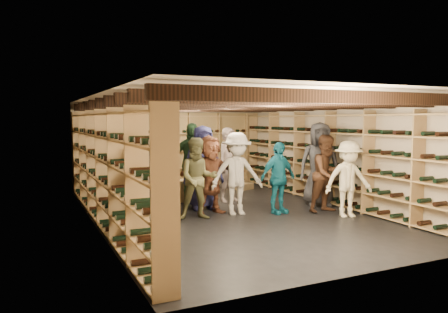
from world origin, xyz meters
name	(u,v)px	position (x,y,z in m)	size (l,w,h in m)	color
ground	(230,213)	(0.00, 0.00, 0.00)	(8.00, 8.00, 0.00)	black
walls	(230,156)	(0.00, 0.00, 1.20)	(5.52, 8.02, 2.40)	#BDAC93
ceiling	(231,98)	(0.00, 0.00, 2.40)	(5.50, 8.00, 0.01)	beige
ceiling_joists	(231,105)	(0.00, 0.00, 2.26)	(5.40, 7.12, 0.18)	black
wine_rack_left	(105,168)	(-2.57, 0.00, 1.08)	(0.32, 7.50, 2.15)	#A4834F
wine_rack_right	(330,157)	(2.57, 0.00, 1.08)	(0.32, 7.50, 2.15)	#A4834F
wine_rack_back	(173,150)	(0.00, 3.83, 1.07)	(4.70, 0.30, 2.15)	#A4834F
crate_stack_left	(154,196)	(-1.28, 1.30, 0.26)	(0.54, 0.39, 0.51)	tan
crate_stack_right	(185,191)	(-0.42, 1.65, 0.26)	(0.51, 0.35, 0.51)	tan
crate_loose	(243,186)	(1.66, 2.62, 0.09)	(0.50, 0.33, 0.17)	tan
person_0	(144,193)	(-2.18, -1.35, 0.79)	(0.77, 0.50, 1.59)	black
person_2	(198,179)	(-0.83, -0.26, 0.80)	(0.78, 0.61, 1.61)	brown
person_3	(348,179)	(1.98, -1.33, 0.77)	(0.99, 0.57, 1.54)	beige
person_4	(278,178)	(0.88, -0.46, 0.75)	(0.88, 0.37, 1.50)	#12627A
person_5	(210,175)	(-0.42, 0.10, 0.82)	(1.52, 0.48, 1.64)	brown
person_6	(203,167)	(-0.36, 0.65, 0.92)	(0.90, 0.58, 1.83)	#1D1E49
person_7	(230,165)	(0.55, 1.18, 0.88)	(0.64, 0.42, 1.77)	gray
person_8	(327,174)	(1.88, -0.79, 0.82)	(0.80, 0.62, 1.64)	#442819
person_9	(237,174)	(0.05, -0.20, 0.85)	(1.09, 0.63, 1.69)	#A39E94
person_10	(191,163)	(-0.38, 1.30, 0.94)	(1.10, 0.46, 1.88)	#2A502E
person_12	(319,164)	(2.18, -0.13, 0.95)	(0.93, 0.60, 1.90)	#333237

